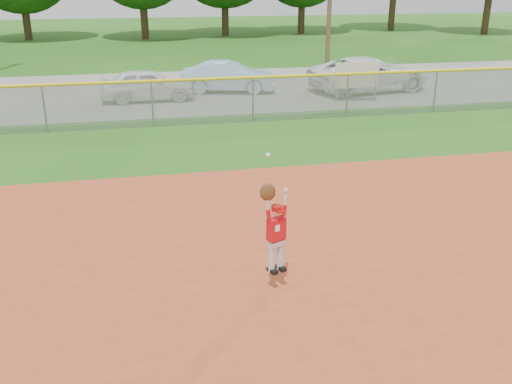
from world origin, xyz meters
TOP-DOWN VIEW (x-y plane):
  - ground at (0.00, 0.00)m, footprint 120.00×120.00m
  - parking_strip at (0.00, 16.00)m, footprint 44.00×10.00m
  - car_white_a at (-0.04, 14.09)m, footprint 3.67×1.57m
  - car_blue at (3.35, 15.17)m, footprint 4.07×2.20m
  - car_white_b at (9.20, 14.18)m, footprint 5.42×3.17m
  - sponsor_sign at (7.87, 12.20)m, footprint 1.74×0.14m
  - outfield_fence at (0.00, 10.00)m, footprint 40.06×0.10m
  - ballplayer at (1.44, -0.85)m, footprint 0.49×0.28m

SIDE VIEW (x-z plane):
  - ground at x=0.00m, z-range 0.00..0.00m
  - parking_strip at x=0.00m, z-range 0.00..0.03m
  - car_white_a at x=-0.04m, z-range 0.03..1.27m
  - car_blue at x=3.35m, z-range 0.03..1.30m
  - car_white_b at x=9.20m, z-range 0.03..1.45m
  - outfield_fence at x=0.00m, z-range 0.11..1.66m
  - sponsor_sign at x=7.87m, z-range 0.25..1.80m
  - ballplayer at x=1.44m, z-range 0.10..2.07m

